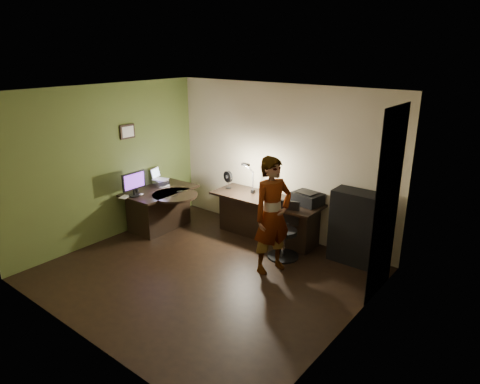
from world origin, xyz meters
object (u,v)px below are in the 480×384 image
Objects in this scene: monitor at (134,187)px; desk_right at (266,218)px; cabinet at (356,228)px; office_chair at (284,231)px; person at (272,215)px; desk_left at (161,209)px.

desk_right is at bearing 35.19° from monitor.
desk_right is 1.73× the size of cabinet.
cabinet is at bearing 3.72° from desk_right.
monitor is 0.52× the size of office_chair.
person is (2.62, 0.49, -0.03)m from monitor.
cabinet is at bearing 14.15° from office_chair.
desk_left is 0.65× the size of desk_right.
desk_left is 2.77× the size of monitor.
desk_right is (1.80, 0.86, -0.00)m from desk_left.
office_chair is (2.54, 0.95, -0.47)m from monitor.
desk_left is 1.13× the size of cabinet.
monitor is 2.75m from office_chair.
office_chair is at bearing 7.58° from desk_left.
cabinet is 1.29× the size of office_chair.
office_chair reaches higher than desk_left.
cabinet is at bearing 22.50° from monitor.
cabinet is 3.84m from monitor.
office_chair is at bearing 19.39° from monitor.
desk_left is at bearing 173.05° from office_chair.
person is (0.74, -0.89, 0.52)m from desk_right.
monitor is at bearing -145.34° from desk_right.
person is at bearing -51.78° from desk_right.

